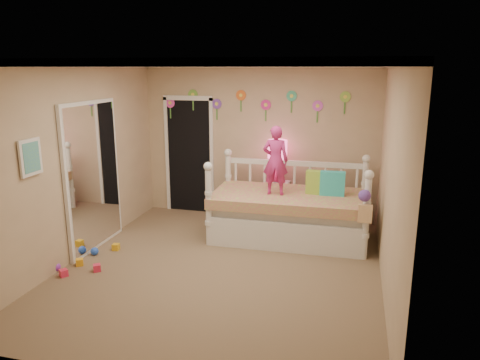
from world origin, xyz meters
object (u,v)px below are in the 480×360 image
(nightstand, at_px, (276,201))
(table_lamp, at_px, (277,154))
(daybed, at_px, (289,198))
(child, at_px, (275,160))

(nightstand, bearing_deg, table_lamp, 0.00)
(daybed, bearing_deg, nightstand, 113.07)
(daybed, bearing_deg, table_lamp, 113.07)
(table_lamp, bearing_deg, nightstand, 0.00)
(child, height_order, nightstand, child)
(child, distance_m, table_lamp, 0.83)
(daybed, height_order, nightstand, daybed)
(daybed, height_order, table_lamp, table_lamp)
(daybed, xyz_separation_m, child, (-0.21, -0.10, 0.58))
(daybed, xyz_separation_m, nightstand, (-0.32, 0.72, -0.29))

